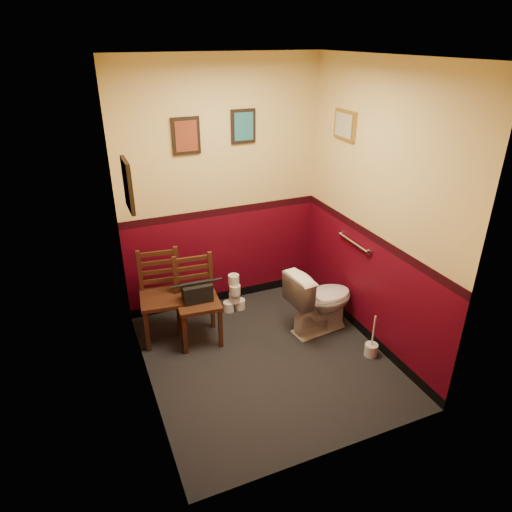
{
  "coord_description": "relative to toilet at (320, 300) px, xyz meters",
  "views": [
    {
      "loc": [
        -1.46,
        -3.23,
        2.85
      ],
      "look_at": [
        0.0,
        0.25,
        1.0
      ],
      "focal_mm": 32.0,
      "sensor_mm": 36.0,
      "label": 1
    }
  ],
  "objects": [
    {
      "name": "toilet",
      "position": [
        0.0,
        0.0,
        0.0
      ],
      "size": [
        0.77,
        0.49,
        0.71
      ],
      "primitive_type": "imported",
      "rotation": [
        0.0,
        0.0,
        1.69
      ],
      "color": "white",
      "rests_on": "floor"
    },
    {
      "name": "wall_front",
      "position": [
        -0.72,
        -1.44,
        0.99
      ],
      "size": [
        2.2,
        0.0,
        2.7
      ],
      "primitive_type": "cube",
      "rotation": [
        -1.57,
        0.0,
        0.0
      ],
      "color": "#4C0413",
      "rests_on": "ground"
    },
    {
      "name": "tp_stack",
      "position": [
        -0.7,
        0.69,
        -0.17
      ],
      "size": [
        0.26,
        0.16,
        0.45
      ],
      "color": "silver",
      "rests_on": "floor"
    },
    {
      "name": "chair_right",
      "position": [
        -1.22,
        0.35,
        0.09
      ],
      "size": [
        0.45,
        0.45,
        0.89
      ],
      "rotation": [
        0.0,
        0.0,
        -0.09
      ],
      "color": "#442414",
      "rests_on": "floor"
    },
    {
      "name": "wall_back",
      "position": [
        -0.72,
        0.96,
        0.99
      ],
      "size": [
        2.2,
        0.0,
        2.7
      ],
      "primitive_type": "cube",
      "rotation": [
        1.57,
        0.0,
        0.0
      ],
      "color": "#4C0413",
      "rests_on": "ground"
    },
    {
      "name": "toilet_brush",
      "position": [
        0.25,
        -0.59,
        -0.28
      ],
      "size": [
        0.13,
        0.13,
        0.46
      ],
      "color": "silver",
      "rests_on": "floor"
    },
    {
      "name": "framed_print_left",
      "position": [
        -1.8,
        -0.14,
        1.49
      ],
      "size": [
        0.04,
        0.3,
        0.38
      ],
      "color": "black",
      "rests_on": "wall_left"
    },
    {
      "name": "wall_left",
      "position": [
        -1.82,
        -0.24,
        0.99
      ],
      "size": [
        0.0,
        2.4,
        2.7
      ],
      "primitive_type": "cube",
      "rotation": [
        1.57,
        0.0,
        1.57
      ],
      "color": "#4C0413",
      "rests_on": "ground"
    },
    {
      "name": "ceiling",
      "position": [
        -0.72,
        -0.24,
        2.34
      ],
      "size": [
        2.2,
        2.4,
        0.0
      ],
      "primitive_type": "cube",
      "rotation": [
        3.14,
        0.0,
        0.0
      ],
      "color": "silver",
      "rests_on": "ground"
    },
    {
      "name": "grab_bar",
      "position": [
        0.35,
        0.01,
        0.59
      ],
      "size": [
        0.05,
        0.56,
        0.06
      ],
      "color": "silver",
      "rests_on": "wall_right"
    },
    {
      "name": "chair_left",
      "position": [
        -1.53,
        0.53,
        0.11
      ],
      "size": [
        0.48,
        0.48,
        0.93
      ],
      "rotation": [
        0.0,
        0.0,
        -0.13
      ],
      "color": "#442414",
      "rests_on": "floor"
    },
    {
      "name": "framed_print_right",
      "position": [
        0.36,
        0.36,
        1.69
      ],
      "size": [
        0.04,
        0.34,
        0.28
      ],
      "color": "olive",
      "rests_on": "wall_right"
    },
    {
      "name": "floor",
      "position": [
        -0.72,
        -0.24,
        -0.36
      ],
      "size": [
        2.2,
        2.4,
        0.0
      ],
      "primitive_type": "cube",
      "color": "black",
      "rests_on": "ground"
    },
    {
      "name": "wall_right",
      "position": [
        0.38,
        -0.24,
        0.99
      ],
      "size": [
        0.0,
        2.4,
        2.7
      ],
      "primitive_type": "cube",
      "rotation": [
        1.57,
        0.0,
        -1.57
      ],
      "color": "#4C0413",
      "rests_on": "ground"
    },
    {
      "name": "framed_print_back_a",
      "position": [
        -1.07,
        0.94,
        1.59
      ],
      "size": [
        0.28,
        0.04,
        0.36
      ],
      "color": "black",
      "rests_on": "wall_back"
    },
    {
      "name": "handbag",
      "position": [
        -1.22,
        0.31,
        0.2
      ],
      "size": [
        0.3,
        0.16,
        0.21
      ],
      "rotation": [
        0.0,
        0.0,
        -0.04
      ],
      "color": "black",
      "rests_on": "chair_right"
    },
    {
      "name": "framed_print_back_b",
      "position": [
        -0.47,
        0.94,
        1.64
      ],
      "size": [
        0.26,
        0.04,
        0.34
      ],
      "color": "black",
      "rests_on": "wall_back"
    }
  ]
}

